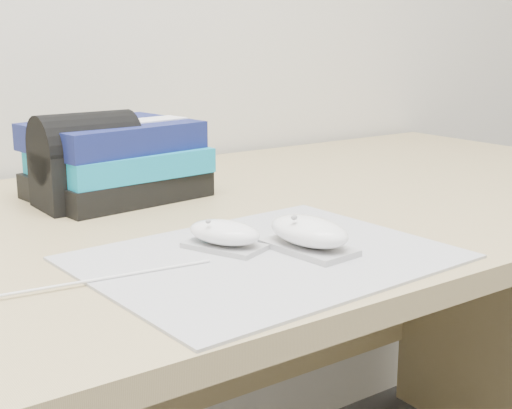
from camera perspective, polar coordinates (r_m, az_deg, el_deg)
desk at (r=1.19m, az=-2.52°, el=-10.40°), size 1.60×0.80×0.73m
mousepad at (r=0.82m, az=0.80°, el=-4.26°), size 0.42×0.33×0.00m
mouse_rear at (r=0.84m, az=-2.55°, el=-2.44°), size 0.08×0.11×0.04m
mouse_front at (r=0.83m, az=4.24°, el=-2.38°), size 0.07×0.12×0.05m
usb_cable at (r=0.75m, az=-12.21°, el=-5.82°), size 0.24×0.03×0.00m
book_stack at (r=1.13m, az=-11.17°, el=3.48°), size 0.26×0.22×0.12m
pouch at (r=1.08m, az=-13.42°, el=3.44°), size 0.15×0.10×0.14m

